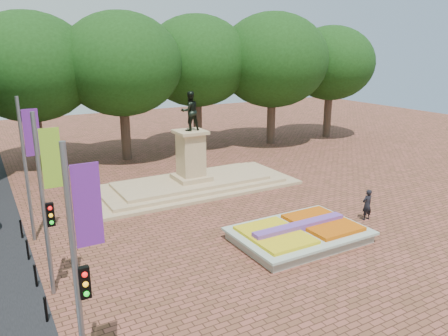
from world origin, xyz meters
The scene contains 7 objects.
ground centered at (0.00, 0.00, 0.00)m, with size 90.00×90.00×0.00m, color brown.
flower_bed centered at (1.03, -2.00, 0.38)m, with size 6.30×4.30×0.91m.
monument centered at (0.00, 8.00, 0.88)m, with size 14.00×6.00×6.40m.
tree_row_back centered at (2.33, 18.00, 6.67)m, with size 44.80×8.80×10.43m.
banner_poles centered at (-10.08, -1.31, 3.88)m, with size 0.88×11.17×7.00m.
bollard_row centered at (-10.70, -1.50, 0.53)m, with size 0.12×13.12×0.98m.
pedestrian centered at (5.87, -1.74, 0.87)m, with size 0.63×0.42×1.74m, color black.
Camera 1 is at (-11.89, -17.15, 9.18)m, focal length 35.00 mm.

